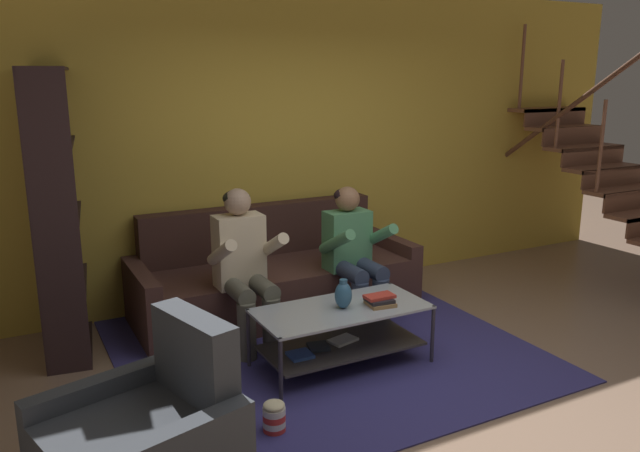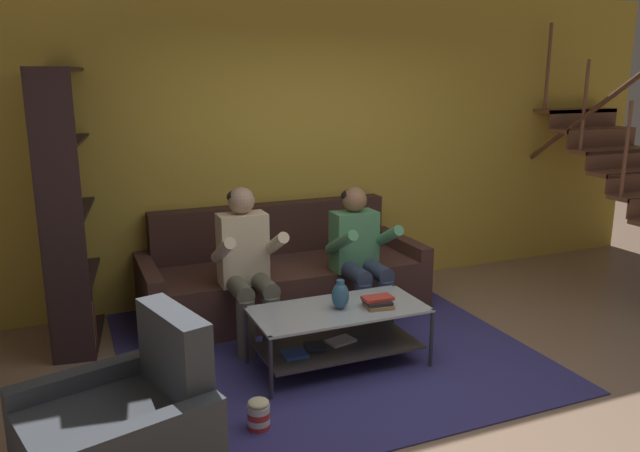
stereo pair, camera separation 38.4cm
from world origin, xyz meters
TOP-DOWN VIEW (x-y plane):
  - ground at (0.00, 0.00)m, footprint 16.80×16.80m
  - back_partition at (0.00, 2.46)m, footprint 8.40×0.12m
  - couch at (-0.31, 1.95)m, footprint 2.50×0.94m
  - person_seated_left at (-0.80, 1.39)m, footprint 0.50×0.58m
  - person_seated_right at (0.18, 1.39)m, footprint 0.50×0.58m
  - coffee_table at (-0.33, 0.71)m, footprint 1.25×0.59m
  - area_rug at (-0.31, 1.20)m, footprint 3.00×3.18m
  - vase at (-0.31, 0.70)m, footprint 0.13×0.13m
  - book_stack at (-0.04, 0.63)m, footprint 0.22×0.20m
  - bookshelf at (-2.09, 1.95)m, footprint 0.44×1.05m
  - armchair at (-1.90, -0.07)m, footprint 1.05×1.02m
  - popcorn_tub at (-1.11, 0.13)m, footprint 0.14×0.14m

SIDE VIEW (x-z plane):
  - ground at x=0.00m, z-range 0.00..0.00m
  - area_rug at x=-0.31m, z-range 0.00..0.01m
  - popcorn_tub at x=-1.11m, z-range 0.00..0.20m
  - armchair at x=-1.90m, z-range -0.16..0.72m
  - coffee_table at x=-0.33m, z-range 0.07..0.52m
  - couch at x=-0.31m, z-range -0.16..0.76m
  - book_stack at x=-0.04m, z-range 0.45..0.52m
  - vase at x=-0.31m, z-range 0.44..0.66m
  - person_seated_right at x=0.18m, z-range 0.06..1.23m
  - person_seated_left at x=-0.80m, z-range 0.06..1.30m
  - bookshelf at x=-2.09m, z-range -0.19..1.95m
  - back_partition at x=0.00m, z-range 0.00..2.90m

